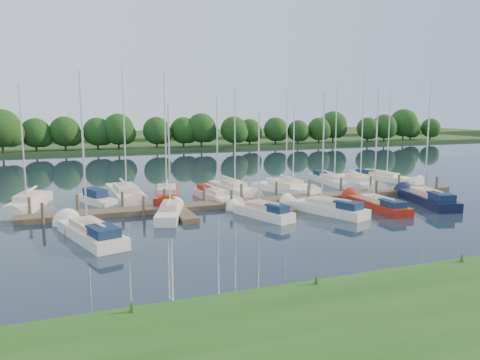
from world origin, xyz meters
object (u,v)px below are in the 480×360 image
object	(u,v)px
dock	(268,202)
sailboat_n_0	(28,205)
motorboat	(96,200)
sailboat_n_5	(234,190)
sailboat_s_2	(262,213)

from	to	relation	value
dock	sailboat_n_0	world-z (taller)	sailboat_n_0
motorboat	sailboat_n_5	size ratio (longest dim) A/B	0.47
motorboat	sailboat_n_5	bearing A→B (deg)	158.81
motorboat	sailboat_s_2	bearing A→B (deg)	115.05
sailboat_n_5	motorboat	bearing A→B (deg)	-2.84
dock	sailboat_s_2	world-z (taller)	sailboat_s_2
dock	sailboat_s_2	distance (m)	4.75
dock	motorboat	xyz separation A→B (m)	(-13.86, 5.86, 0.14)
sailboat_n_0	dock	bearing A→B (deg)	176.87
motorboat	sailboat_s_2	xyz separation A→B (m)	(11.47, -9.97, -0.01)
sailboat_n_0	motorboat	distance (m)	5.48
motorboat	sailboat_n_5	world-z (taller)	sailboat_n_5
dock	motorboat	bearing A→B (deg)	157.07
sailboat_n_0	sailboat_n_5	world-z (taller)	sailboat_n_5
sailboat_n_5	sailboat_n_0	bearing A→B (deg)	-3.55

